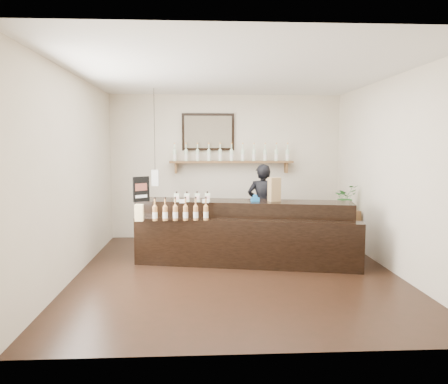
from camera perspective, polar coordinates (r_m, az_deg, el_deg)
name	(u,v)px	position (r m, az deg, el deg)	size (l,w,h in m)	color
ground	(236,272)	(6.39, 1.57, -10.39)	(5.00, 5.00, 0.00)	black
room_shell	(236,153)	(6.13, 1.61, 5.06)	(5.00, 5.00, 5.00)	beige
back_wall_decor	(218,149)	(8.49, -0.74, 5.69)	(2.66, 0.96, 1.69)	brown
counter	(243,234)	(6.86, 2.55, -5.44)	(3.43, 1.58, 1.10)	black
promo_sign	(141,189)	(6.88, -10.76, 0.37)	(0.24, 0.18, 0.39)	black
paper_bag	(274,189)	(6.86, 6.58, 0.34)	(0.20, 0.18, 0.37)	olive
tape_dispenser	(255,199)	(6.83, 4.08, -0.87)	(0.14, 0.07, 0.11)	blue
side_cabinet	(344,230)	(7.91, 15.45, -4.76)	(0.41, 0.53, 0.71)	brown
potted_plant	(345,197)	(7.83, 15.57, -0.67)	(0.38, 0.33, 0.43)	#2E6F2C
shopkeeper	(263,200)	(7.80, 5.07, -1.08)	(0.62, 0.40, 1.69)	black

